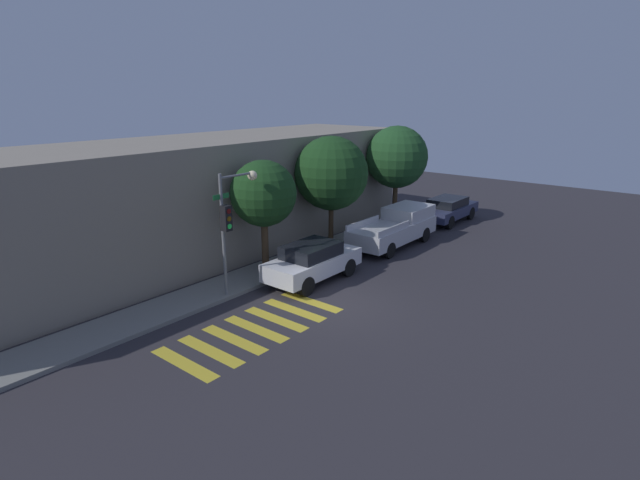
{
  "coord_description": "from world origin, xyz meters",
  "views": [
    {
      "loc": [
        -12.99,
        -9.93,
        7.27
      ],
      "look_at": [
        1.78,
        2.1,
        1.6
      ],
      "focal_mm": 28.0,
      "sensor_mm": 36.0,
      "label": 1
    }
  ],
  "objects_px": {
    "sedan_middle": "(448,209)",
    "tree_midblock": "(331,173)",
    "sedan_near_corner": "(313,261)",
    "pickup_truck": "(396,227)",
    "tree_near_corner": "(263,194)",
    "traffic_light_pole": "(232,212)",
    "tree_far_end": "(397,157)"
  },
  "relations": [
    {
      "from": "sedan_middle",
      "to": "tree_midblock",
      "type": "height_order",
      "value": "tree_midblock"
    },
    {
      "from": "tree_midblock",
      "to": "sedan_near_corner",
      "type": "bearing_deg",
      "value": -151.28
    },
    {
      "from": "pickup_truck",
      "to": "tree_near_corner",
      "type": "relative_size",
      "value": 1.15
    },
    {
      "from": "tree_midblock",
      "to": "pickup_truck",
      "type": "bearing_deg",
      "value": -42.01
    },
    {
      "from": "traffic_light_pole",
      "to": "sedan_near_corner",
      "type": "height_order",
      "value": "traffic_light_pole"
    },
    {
      "from": "pickup_truck",
      "to": "tree_near_corner",
      "type": "distance_m",
      "value": 7.59
    },
    {
      "from": "traffic_light_pole",
      "to": "tree_near_corner",
      "type": "distance_m",
      "value": 2.64
    },
    {
      "from": "sedan_near_corner",
      "to": "tree_midblock",
      "type": "height_order",
      "value": "tree_midblock"
    },
    {
      "from": "traffic_light_pole",
      "to": "tree_near_corner",
      "type": "height_order",
      "value": "tree_near_corner"
    },
    {
      "from": "sedan_middle",
      "to": "tree_near_corner",
      "type": "distance_m",
      "value": 13.11
    },
    {
      "from": "traffic_light_pole",
      "to": "tree_far_end",
      "type": "xyz_separation_m",
      "value": [
        12.8,
        0.91,
        0.63
      ]
    },
    {
      "from": "traffic_light_pole",
      "to": "tree_midblock",
      "type": "relative_size",
      "value": 0.86
    },
    {
      "from": "traffic_light_pole",
      "to": "pickup_truck",
      "type": "height_order",
      "value": "traffic_light_pole"
    },
    {
      "from": "sedan_middle",
      "to": "tree_midblock",
      "type": "xyz_separation_m",
      "value": [
        -8.23,
        2.18,
        2.85
      ]
    },
    {
      "from": "sedan_near_corner",
      "to": "tree_near_corner",
      "type": "bearing_deg",
      "value": 101.99
    },
    {
      "from": "sedan_middle",
      "to": "traffic_light_pole",
      "type": "bearing_deg",
      "value": 175.23
    },
    {
      "from": "pickup_truck",
      "to": "sedan_middle",
      "type": "relative_size",
      "value": 1.2
    },
    {
      "from": "sedan_middle",
      "to": "tree_near_corner",
      "type": "relative_size",
      "value": 0.96
    },
    {
      "from": "tree_near_corner",
      "to": "tree_far_end",
      "type": "distance_m",
      "value": 10.33
    },
    {
      "from": "pickup_truck",
      "to": "tree_far_end",
      "type": "bearing_deg",
      "value": 32.14
    },
    {
      "from": "sedan_middle",
      "to": "tree_near_corner",
      "type": "bearing_deg",
      "value": 170.25
    },
    {
      "from": "tree_far_end",
      "to": "sedan_near_corner",
      "type": "bearing_deg",
      "value": -167.54
    },
    {
      "from": "tree_near_corner",
      "to": "traffic_light_pole",
      "type": "bearing_deg",
      "value": -159.74
    },
    {
      "from": "traffic_light_pole",
      "to": "tree_far_end",
      "type": "height_order",
      "value": "tree_far_end"
    },
    {
      "from": "sedan_near_corner",
      "to": "sedan_middle",
      "type": "xyz_separation_m",
      "value": [
        12.21,
        -0.0,
        -0.06
      ]
    },
    {
      "from": "traffic_light_pole",
      "to": "pickup_truck",
      "type": "xyz_separation_m",
      "value": [
        9.33,
        -1.27,
        -2.26
      ]
    },
    {
      "from": "tree_midblock",
      "to": "tree_far_end",
      "type": "relative_size",
      "value": 0.97
    },
    {
      "from": "pickup_truck",
      "to": "sedan_middle",
      "type": "height_order",
      "value": "pickup_truck"
    },
    {
      "from": "tree_midblock",
      "to": "tree_far_end",
      "type": "bearing_deg",
      "value": 0.0
    },
    {
      "from": "pickup_truck",
      "to": "tree_near_corner",
      "type": "bearing_deg",
      "value": 162.37
    },
    {
      "from": "sedan_near_corner",
      "to": "pickup_truck",
      "type": "xyz_separation_m",
      "value": [
        6.39,
        -0.0,
        0.08
      ]
    },
    {
      "from": "sedan_near_corner",
      "to": "sedan_middle",
      "type": "bearing_deg",
      "value": -0.0
    }
  ]
}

